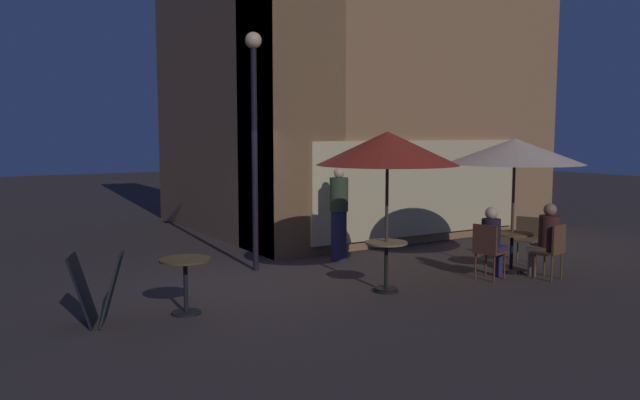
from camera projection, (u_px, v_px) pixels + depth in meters
name	position (u px, v px, depth m)	size (l,w,h in m)	color
ground_plane	(246.00, 279.00, 10.62)	(60.00, 60.00, 0.00)	#3B312C
cafe_building	(329.00, 70.00, 14.84)	(8.17, 7.23, 7.93)	#A7754B
street_lamp_near_corner	(254.00, 116.00, 11.00)	(0.29, 0.29, 4.21)	black
menu_sandwich_board	(97.00, 289.00, 8.05)	(0.80, 0.74, 0.91)	black
cafe_table_0	(386.00, 257.00, 9.73)	(0.66, 0.66, 0.79)	black
cafe_table_1	(512.00, 244.00, 11.09)	(0.73, 0.73, 0.71)	black
cafe_table_2	(185.00, 275.00, 8.52)	(0.69, 0.69, 0.77)	black
patio_umbrella_0	(387.00, 149.00, 9.55)	(2.19, 2.19, 2.49)	black
patio_umbrella_1	(515.00, 152.00, 10.92)	(2.36, 2.36, 2.37)	black
cafe_chair_0	(526.00, 235.00, 11.80)	(0.56, 0.56, 0.89)	brown
cafe_chair_1	(488.00, 247.00, 10.48)	(0.53, 0.53, 0.95)	brown
cafe_chair_2	(554.00, 247.00, 10.49)	(0.45, 0.45, 0.95)	brown
patron_seated_0	(492.00, 238.00, 10.57)	(0.52, 0.40, 1.24)	#2C2455
patron_seated_1	(546.00, 236.00, 10.57)	(0.40, 0.54, 1.29)	#826D53
patron_standing_2	(339.00, 214.00, 12.08)	(0.36, 0.36, 1.80)	#2B2950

